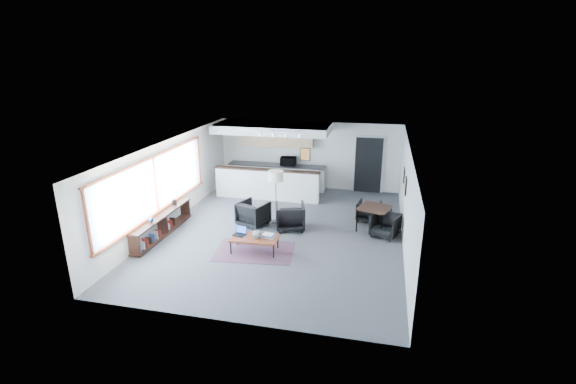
% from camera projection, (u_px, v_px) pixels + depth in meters
% --- Properties ---
extents(room, '(7.02, 9.02, 2.62)m').
position_uv_depth(room, '(281.00, 190.00, 12.00)').
color(room, '#4D4D50').
rests_on(room, ground).
extents(window, '(0.10, 5.95, 1.66)m').
position_uv_depth(window, '(155.00, 186.00, 11.85)').
color(window, '#8CBFFF').
rests_on(window, room).
extents(console, '(0.35, 3.00, 0.80)m').
position_uv_depth(console, '(162.00, 225.00, 12.04)').
color(console, black).
rests_on(console, floor).
extents(kitchenette, '(4.20, 1.96, 2.60)m').
position_uv_depth(kitchenette, '(274.00, 156.00, 15.66)').
color(kitchenette, white).
rests_on(kitchenette, floor).
extents(doorway, '(1.10, 0.12, 2.15)m').
position_uv_depth(doorway, '(368.00, 164.00, 15.67)').
color(doorway, black).
rests_on(doorway, room).
extents(track_light, '(1.60, 0.07, 0.15)m').
position_uv_depth(track_light, '(279.00, 133.00, 13.77)').
color(track_light, silver).
rests_on(track_light, room).
extents(wall_art_lower, '(0.03, 0.38, 0.48)m').
position_uv_depth(wall_art_lower, '(406.00, 186.00, 11.56)').
color(wall_art_lower, black).
rests_on(wall_art_lower, room).
extents(wall_art_upper, '(0.03, 0.34, 0.44)m').
position_uv_depth(wall_art_upper, '(404.00, 175.00, 12.77)').
color(wall_art_upper, black).
rests_on(wall_art_upper, room).
extents(kilim_rug, '(2.21, 1.62, 0.01)m').
position_uv_depth(kilim_rug, '(255.00, 251.00, 11.17)').
color(kilim_rug, '#512F3F').
rests_on(kilim_rug, floor).
extents(coffee_table, '(1.28, 0.73, 0.41)m').
position_uv_depth(coffee_table, '(255.00, 238.00, 11.05)').
color(coffee_table, brown).
rests_on(coffee_table, floor).
extents(laptop, '(0.37, 0.32, 0.23)m').
position_uv_depth(laptop, '(240.00, 232.00, 11.21)').
color(laptop, black).
rests_on(laptop, coffee_table).
extents(ceramic_pot, '(0.24, 0.24, 0.24)m').
position_uv_depth(ceramic_pot, '(257.00, 234.00, 10.94)').
color(ceramic_pot, gray).
rests_on(ceramic_pot, coffee_table).
extents(book_stack, '(0.36, 0.31, 0.10)m').
position_uv_depth(book_stack, '(269.00, 236.00, 11.04)').
color(book_stack, silver).
rests_on(book_stack, coffee_table).
extents(coaster, '(0.12, 0.12, 0.01)m').
position_uv_depth(coaster, '(257.00, 241.00, 10.82)').
color(coaster, '#E5590C').
rests_on(coaster, coffee_table).
extents(armchair_left, '(1.02, 0.99, 0.83)m').
position_uv_depth(armchair_left, '(253.00, 212.00, 12.76)').
color(armchair_left, black).
rests_on(armchair_left, floor).
extents(armchair_right, '(1.03, 0.99, 0.87)m').
position_uv_depth(armchair_right, '(290.00, 215.00, 12.49)').
color(armchair_right, black).
rests_on(armchair_right, floor).
extents(floor_lamp, '(0.59, 0.59, 1.66)m').
position_uv_depth(floor_lamp, '(276.00, 178.00, 12.68)').
color(floor_lamp, black).
rests_on(floor_lamp, floor).
extents(dining_table, '(1.10, 1.10, 0.73)m').
position_uv_depth(dining_table, '(375.00, 209.00, 12.32)').
color(dining_table, black).
rests_on(dining_table, floor).
extents(dining_chair_near, '(0.78, 0.76, 0.64)m').
position_uv_depth(dining_chair_near, '(385.00, 226.00, 12.01)').
color(dining_chair_near, black).
rests_on(dining_chair_near, floor).
extents(dining_chair_far, '(0.66, 0.63, 0.59)m').
position_uv_depth(dining_chair_far, '(369.00, 212.00, 13.15)').
color(dining_chair_far, black).
rests_on(dining_chair_far, floor).
extents(microwave, '(0.62, 0.37, 0.40)m').
position_uv_depth(microwave, '(288.00, 160.00, 16.05)').
color(microwave, black).
rests_on(microwave, kitchenette).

